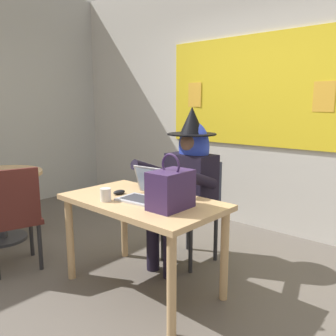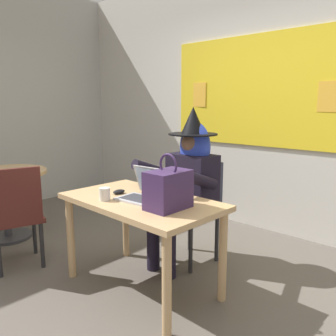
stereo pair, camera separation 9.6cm
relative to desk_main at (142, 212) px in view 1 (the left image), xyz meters
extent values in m
plane|color=#5B544C|center=(0.03, -0.01, -0.62)|extent=(24.00, 24.00, 0.00)
cube|color=beige|center=(0.03, 1.88, 0.87)|extent=(6.03, 0.10, 2.97)
cube|color=yellow|center=(0.03, 1.82, 0.93)|extent=(2.40, 0.02, 1.20)
cube|color=gold|center=(-0.88, 1.81, 0.91)|extent=(0.22, 0.01, 0.30)
cube|color=gold|center=(0.68, 1.81, 0.86)|extent=(0.20, 0.01, 0.29)
cube|color=tan|center=(0.00, 0.00, 0.08)|extent=(1.23, 0.72, 0.04)
cylinder|color=tan|center=(-0.55, -0.27, -0.28)|extent=(0.06, 0.06, 0.68)
cylinder|color=tan|center=(0.54, -0.30, -0.28)|extent=(0.06, 0.06, 0.68)
cylinder|color=tan|center=(-0.54, 0.30, -0.28)|extent=(0.06, 0.06, 0.68)
cylinder|color=tan|center=(0.55, 0.27, -0.28)|extent=(0.06, 0.06, 0.68)
cube|color=#2D3347|center=(-0.03, 0.63, -0.18)|extent=(0.45, 0.45, 0.04)
cube|color=#2D3347|center=(-0.02, 0.82, 0.07)|extent=(0.38, 0.07, 0.45)
cylinder|color=#262628|center=(0.12, 0.44, -0.41)|extent=(0.04, 0.04, 0.42)
cylinder|color=#262628|center=(-0.22, 0.47, -0.41)|extent=(0.04, 0.04, 0.42)
cylinder|color=#262628|center=(0.15, 0.78, -0.41)|extent=(0.04, 0.04, 0.42)
cylinder|color=#262628|center=(-0.19, 0.81, -0.41)|extent=(0.04, 0.04, 0.42)
cylinder|color=black|center=(0.04, 0.26, -0.39)|extent=(0.11, 0.11, 0.46)
cylinder|color=black|center=(-0.16, 0.28, -0.39)|extent=(0.11, 0.11, 0.46)
cylinder|color=black|center=(0.05, 0.43, -0.13)|extent=(0.17, 0.43, 0.15)
cylinder|color=black|center=(-0.15, 0.44, -0.13)|extent=(0.17, 0.43, 0.15)
cube|color=black|center=(-0.03, 0.65, 0.10)|extent=(0.43, 0.28, 0.52)
cylinder|color=black|center=(0.20, 0.40, 0.22)|extent=(0.12, 0.47, 0.24)
cylinder|color=black|center=(-0.30, 0.43, 0.22)|extent=(0.12, 0.47, 0.24)
sphere|color=brown|center=(-0.03, 0.65, 0.46)|extent=(0.20, 0.20, 0.20)
ellipsoid|color=blue|center=(-0.03, 0.68, 0.42)|extent=(0.31, 0.24, 0.44)
cylinder|color=black|center=(-0.03, 0.65, 0.54)|extent=(0.42, 0.42, 0.01)
cone|color=black|center=(-0.03, 0.65, 0.66)|extent=(0.21, 0.21, 0.23)
cube|color=#B7B7BC|center=(0.02, -0.03, 0.11)|extent=(0.36, 0.26, 0.01)
cube|color=#333338|center=(0.02, -0.03, 0.12)|extent=(0.30, 0.19, 0.00)
cube|color=#B7B7BC|center=(0.01, 0.12, 0.22)|extent=(0.35, 0.11, 0.22)
cube|color=#99B7E0|center=(0.01, 0.11, 0.22)|extent=(0.30, 0.09, 0.19)
ellipsoid|color=black|center=(-0.24, -0.02, 0.12)|extent=(0.07, 0.11, 0.03)
cube|color=#38234C|center=(0.31, -0.04, 0.23)|extent=(0.20, 0.30, 0.26)
torus|color=#38234C|center=(0.31, -0.04, 0.40)|extent=(0.16, 0.02, 0.16)
cylinder|color=silver|center=(-0.16, -0.21, 0.15)|extent=(0.08, 0.08, 0.09)
cylinder|color=#333338|center=(-1.80, -0.28, -0.25)|extent=(0.08, 0.08, 0.66)
cylinder|color=#333338|center=(-1.80, -0.28, -0.60)|extent=(0.47, 0.47, 0.03)
cube|color=#4C1E19|center=(-1.10, -0.48, -0.18)|extent=(0.52, 0.52, 0.04)
cube|color=#4C1E19|center=(-0.91, -0.53, 0.06)|extent=(0.14, 0.37, 0.45)
cylinder|color=#262628|center=(-1.21, -0.27, -0.41)|extent=(0.04, 0.04, 0.41)
cylinder|color=#262628|center=(-0.89, -0.36, -0.41)|extent=(0.04, 0.04, 0.41)
camera|label=1|loc=(1.78, -1.76, 0.80)|focal=37.21mm
camera|label=2|loc=(1.85, -1.70, 0.80)|focal=37.21mm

